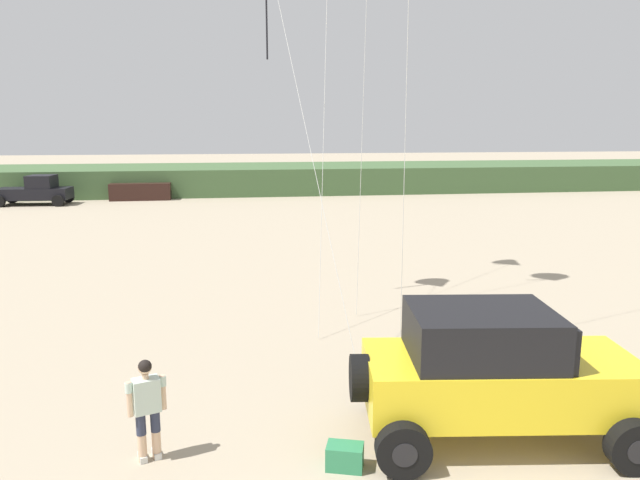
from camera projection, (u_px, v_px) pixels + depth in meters
name	position (u px, v px, depth m)	size (l,w,h in m)	color
dune_ridge	(318.00, 177.00, 48.49)	(90.00, 9.35, 2.03)	#426038
jeep	(496.00, 371.00, 9.64)	(4.97, 2.86, 2.26)	yellow
person_watching	(147.00, 404.00, 9.06)	(0.59, 0.41, 1.67)	#DBB28E
cooler_box	(345.00, 457.00, 8.97)	(0.56, 0.36, 0.38)	#2D7F51
distant_pickup	(36.00, 191.00, 39.12)	(4.68, 2.56, 1.98)	black
distant_sedan	(141.00, 191.00, 41.98)	(4.20, 1.70, 1.20)	black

